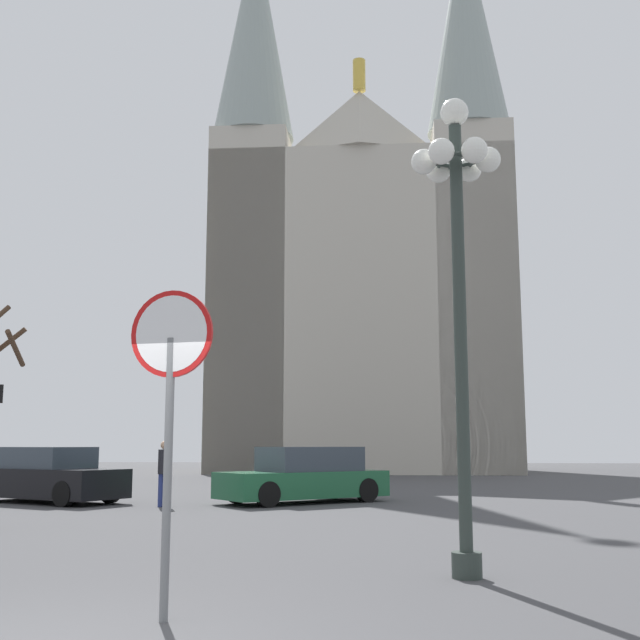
% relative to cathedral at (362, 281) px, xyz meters
% --- Properties ---
extents(cathedral, '(16.75, 12.06, 32.64)m').
position_rel_cathedral_xyz_m(cathedral, '(0.00, 0.00, 0.00)').
color(cathedral, '#BCB5A5').
rests_on(cathedral, ground).
extents(stop_sign, '(0.82, 0.18, 3.00)m').
position_rel_cathedral_xyz_m(stop_sign, '(-0.31, -37.83, -8.79)').
color(stop_sign, slate).
rests_on(stop_sign, ground).
extents(street_lamp, '(1.13, 1.03, 5.97)m').
position_rel_cathedral_xyz_m(street_lamp, '(2.59, -35.25, -6.90)').
color(street_lamp, '#2D3833').
rests_on(street_lamp, ground).
extents(parked_car_near_green, '(4.63, 4.27, 1.48)m').
position_rel_cathedral_xyz_m(parked_car_near_green, '(-0.66, -23.54, -10.22)').
color(parked_car_near_green, '#1E5B38').
rests_on(parked_car_near_green, ground).
extents(parked_car_far_black, '(4.71, 3.48, 1.47)m').
position_rel_cathedral_xyz_m(parked_car_far_black, '(-7.55, -24.15, -10.22)').
color(parked_car_far_black, black).
rests_on(parked_car_far_black, ground).
extents(pedestrian_walking, '(0.32, 0.32, 1.64)m').
position_rel_cathedral_xyz_m(pedestrian_walking, '(-4.02, -25.26, -9.93)').
color(pedestrian_walking, navy).
rests_on(pedestrian_walking, ground).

